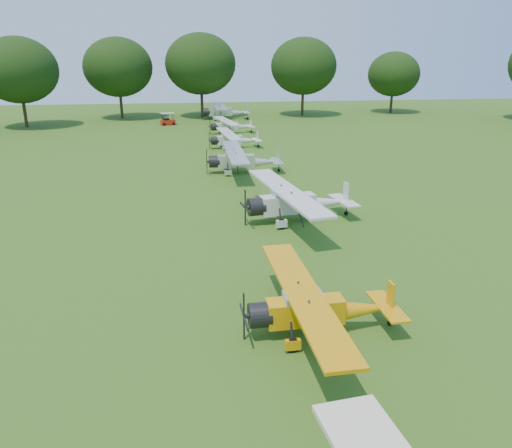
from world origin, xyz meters
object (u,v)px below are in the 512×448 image
Objects in this scene: aircraft_7 at (224,110)px; golf_cart at (167,121)px; aircraft_2 at (317,306)px; aircraft_3 at (296,200)px; aircraft_6 at (230,125)px; aircraft_4 at (242,159)px; aircraft_5 at (233,138)px.

aircraft_7 reaches higher than golf_cart.
aircraft_2 is at bearing -91.36° from aircraft_7.
aircraft_3 is 1.23× the size of aircraft_6.
golf_cart is (-8.24, 8.96, -0.50)m from aircraft_6.
aircraft_7 reaches higher than aircraft_6.
aircraft_6 is at bearing 86.96° from aircraft_2.
aircraft_7 is at bearing 88.36° from aircraft_4.
aircraft_2 is 1.05× the size of aircraft_5.
aircraft_3 reaches higher than aircraft_2.
aircraft_3 is at bearing -89.34° from aircraft_7.
aircraft_3 is at bearing 79.45° from aircraft_2.
aircraft_4 is 1.14× the size of aircraft_6.
aircraft_2 is 13.28m from aircraft_3.
aircraft_3 is at bearing -94.29° from golf_cart.
aircraft_3 is at bearing -98.50° from aircraft_6.
aircraft_3 is 45.29m from golf_cart.
aircraft_5 is 20.69m from golf_cart.
aircraft_3 is at bearing -81.62° from aircraft_4.
aircraft_5 is 10.27m from aircraft_6.
aircraft_6 reaches higher than aircraft_5.
aircraft_7 is (1.27, 35.83, 0.14)m from aircraft_4.
aircraft_6 is 12.18m from golf_cart.
aircraft_4 is at bearing -92.73° from golf_cart.
aircraft_5 is 4.09× the size of golf_cart.
aircraft_7 reaches higher than aircraft_5.
aircraft_7 is at bearing 81.91° from aircraft_3.
aircraft_6 is 4.16× the size of golf_cart.
aircraft_4 is 11.72m from aircraft_5.
aircraft_6 is at bearing 82.67° from aircraft_3.
aircraft_3 reaches higher than aircraft_4.
aircraft_4 is 31.78m from golf_cart.
aircraft_7 reaches higher than aircraft_3.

